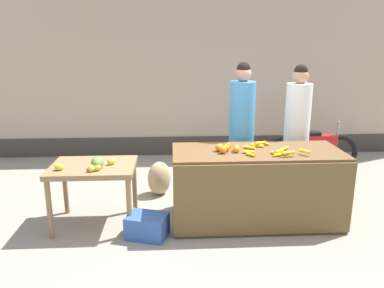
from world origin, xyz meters
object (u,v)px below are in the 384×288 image
at_px(parked_motorcycle, 311,149).
at_px(produce_sack, 159,178).
at_px(vendor_woman_blue_shirt, 241,132).
at_px(vendor_woman_white_shirt, 296,132).
at_px(produce_crate, 147,226).

xyz_separation_m(parked_motorcycle, produce_sack, (-2.54, -0.84, -0.16)).
relative_size(vendor_woman_blue_shirt, produce_sack, 3.87).
xyz_separation_m(vendor_woman_white_shirt, produce_sack, (-1.90, 0.18, -0.69)).
distance_m(vendor_woman_blue_shirt, parked_motorcycle, 1.85).
relative_size(vendor_woman_white_shirt, produce_sack, 3.80).
bearing_deg(vendor_woman_blue_shirt, produce_sack, 169.18).
xyz_separation_m(produce_crate, produce_sack, (0.10, 1.24, 0.11)).
relative_size(vendor_woman_white_shirt, produce_crate, 4.23).
bearing_deg(vendor_woman_white_shirt, vendor_woman_blue_shirt, -177.33).
xyz_separation_m(parked_motorcycle, produce_crate, (-2.64, -2.08, -0.27)).
bearing_deg(vendor_woman_white_shirt, produce_sack, 174.59).
height_order(vendor_woman_blue_shirt, produce_sack, vendor_woman_blue_shirt).
relative_size(produce_crate, produce_sack, 0.90).
height_order(vendor_woman_blue_shirt, vendor_woman_white_shirt, vendor_woman_blue_shirt).
distance_m(parked_motorcycle, produce_sack, 2.68).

